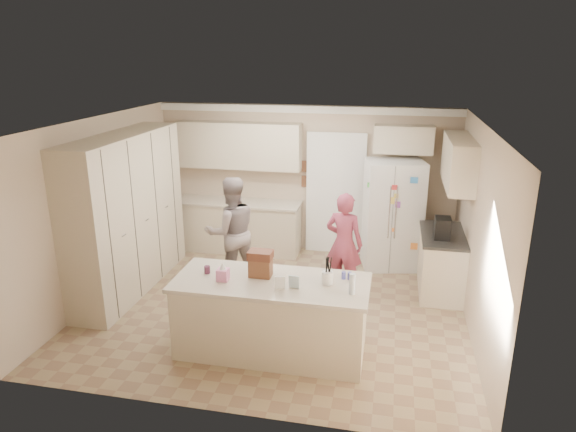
% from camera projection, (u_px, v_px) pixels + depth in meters
% --- Properties ---
extents(floor, '(5.20, 4.60, 0.02)m').
position_uv_depth(floor, '(276.00, 307.00, 7.31)').
color(floor, '#8C7956').
rests_on(floor, ground).
extents(ceiling, '(5.20, 4.60, 0.02)m').
position_uv_depth(ceiling, '(275.00, 122.00, 6.50)').
color(ceiling, white).
rests_on(ceiling, wall_back).
extents(wall_back, '(5.20, 0.02, 2.60)m').
position_uv_depth(wall_back, '(305.00, 180.00, 9.06)').
color(wall_back, '#C7B095').
rests_on(wall_back, ground).
extents(wall_front, '(5.20, 0.02, 2.60)m').
position_uv_depth(wall_front, '(219.00, 296.00, 4.75)').
color(wall_front, '#C7B095').
rests_on(wall_front, ground).
extents(wall_left, '(0.02, 4.60, 2.60)m').
position_uv_depth(wall_left, '(100.00, 208.00, 7.41)').
color(wall_left, '#C7B095').
rests_on(wall_left, ground).
extents(wall_right, '(0.02, 4.60, 2.60)m').
position_uv_depth(wall_right, '(479.00, 233.00, 6.40)').
color(wall_right, '#C7B095').
rests_on(wall_right, ground).
extents(crown_back, '(5.20, 0.08, 0.12)m').
position_uv_depth(crown_back, '(305.00, 109.00, 8.63)').
color(crown_back, white).
rests_on(crown_back, wall_back).
extents(pantry_bank, '(0.60, 2.60, 2.35)m').
position_uv_depth(pantry_bank, '(127.00, 214.00, 7.58)').
color(pantry_bank, beige).
rests_on(pantry_bank, floor).
extents(back_base_cab, '(2.20, 0.60, 0.88)m').
position_uv_depth(back_base_cab, '(239.00, 227.00, 9.26)').
color(back_base_cab, beige).
rests_on(back_base_cab, floor).
extents(back_countertop, '(2.24, 0.63, 0.04)m').
position_uv_depth(back_countertop, '(238.00, 203.00, 9.11)').
color(back_countertop, '#C0B2A3').
rests_on(back_countertop, back_base_cab).
extents(back_upper_cab, '(2.20, 0.35, 0.80)m').
position_uv_depth(back_upper_cab, '(238.00, 145.00, 8.92)').
color(back_upper_cab, beige).
rests_on(back_upper_cab, wall_back).
extents(doorway_opening, '(0.90, 0.06, 2.10)m').
position_uv_depth(doorway_opening, '(335.00, 195.00, 9.00)').
color(doorway_opening, black).
rests_on(doorway_opening, floor).
extents(doorway_casing, '(1.02, 0.03, 2.22)m').
position_uv_depth(doorway_casing, '(335.00, 196.00, 8.97)').
color(doorway_casing, white).
rests_on(doorway_casing, floor).
extents(wall_frame_upper, '(0.15, 0.02, 0.20)m').
position_uv_depth(wall_frame_upper, '(306.00, 166.00, 8.94)').
color(wall_frame_upper, brown).
rests_on(wall_frame_upper, wall_back).
extents(wall_frame_lower, '(0.15, 0.02, 0.20)m').
position_uv_depth(wall_frame_lower, '(306.00, 181.00, 9.02)').
color(wall_frame_lower, brown).
rests_on(wall_frame_lower, wall_back).
extents(refrigerator, '(1.03, 0.87, 1.80)m').
position_uv_depth(refrigerator, '(392.00, 215.00, 8.43)').
color(refrigerator, white).
rests_on(refrigerator, floor).
extents(fridge_seam, '(0.02, 0.02, 1.78)m').
position_uv_depth(fridge_seam, '(392.00, 221.00, 8.10)').
color(fridge_seam, gray).
rests_on(fridge_seam, refrigerator).
extents(fridge_dispenser, '(0.22, 0.03, 0.35)m').
position_uv_depth(fridge_dispenser, '(379.00, 206.00, 8.06)').
color(fridge_dispenser, black).
rests_on(fridge_dispenser, refrigerator).
extents(fridge_handle_l, '(0.02, 0.02, 0.85)m').
position_uv_depth(fridge_handle_l, '(389.00, 212.00, 8.05)').
color(fridge_handle_l, silver).
rests_on(fridge_handle_l, refrigerator).
extents(fridge_handle_r, '(0.02, 0.02, 0.85)m').
position_uv_depth(fridge_handle_r, '(396.00, 213.00, 8.03)').
color(fridge_handle_r, silver).
rests_on(fridge_handle_r, refrigerator).
extents(over_fridge_cab, '(0.95, 0.35, 0.45)m').
position_uv_depth(over_fridge_cab, '(404.00, 139.00, 8.32)').
color(over_fridge_cab, beige).
rests_on(over_fridge_cab, wall_back).
extents(right_base_cab, '(0.60, 1.20, 0.88)m').
position_uv_depth(right_base_cab, '(441.00, 264.00, 7.66)').
color(right_base_cab, beige).
rests_on(right_base_cab, floor).
extents(right_countertop, '(0.63, 1.24, 0.04)m').
position_uv_depth(right_countertop, '(443.00, 235.00, 7.52)').
color(right_countertop, '#2D2B28').
rests_on(right_countertop, right_base_cab).
extents(right_upper_cab, '(0.35, 1.50, 0.70)m').
position_uv_depth(right_upper_cab, '(459.00, 162.00, 7.35)').
color(right_upper_cab, beige).
rests_on(right_upper_cab, wall_right).
extents(coffee_maker, '(0.22, 0.28, 0.30)m').
position_uv_depth(coffee_maker, '(442.00, 228.00, 7.29)').
color(coffee_maker, black).
rests_on(coffee_maker, right_countertop).
extents(island_base, '(2.20, 0.90, 0.88)m').
position_uv_depth(island_base, '(271.00, 318.00, 6.11)').
color(island_base, beige).
rests_on(island_base, floor).
extents(island_top, '(2.28, 0.96, 0.05)m').
position_uv_depth(island_top, '(271.00, 283.00, 5.96)').
color(island_top, '#C0B2A3').
rests_on(island_top, island_base).
extents(utensil_crock, '(0.13, 0.13, 0.15)m').
position_uv_depth(utensil_crock, '(327.00, 278.00, 5.85)').
color(utensil_crock, white).
rests_on(utensil_crock, island_top).
extents(tissue_box, '(0.13, 0.13, 0.14)m').
position_uv_depth(tissue_box, '(223.00, 275.00, 5.95)').
color(tissue_box, pink).
rests_on(tissue_box, island_top).
extents(tissue_plume, '(0.08, 0.08, 0.08)m').
position_uv_depth(tissue_plume, '(223.00, 266.00, 5.92)').
color(tissue_plume, white).
rests_on(tissue_plume, tissue_box).
extents(dollhouse_body, '(0.26, 0.18, 0.22)m').
position_uv_depth(dollhouse_body, '(261.00, 267.00, 6.05)').
color(dollhouse_body, brown).
rests_on(dollhouse_body, island_top).
extents(dollhouse_roof, '(0.28, 0.20, 0.10)m').
position_uv_depth(dollhouse_roof, '(260.00, 255.00, 6.00)').
color(dollhouse_roof, '#592D1E').
rests_on(dollhouse_roof, dollhouse_body).
extents(jam_jar, '(0.07, 0.07, 0.09)m').
position_uv_depth(jam_jar, '(207.00, 270.00, 6.14)').
color(jam_jar, '#59263F').
rests_on(jam_jar, island_top).
extents(greeting_card_a, '(0.12, 0.06, 0.16)m').
position_uv_depth(greeting_card_a, '(280.00, 283.00, 5.72)').
color(greeting_card_a, white).
rests_on(greeting_card_a, island_top).
extents(greeting_card_b, '(0.12, 0.05, 0.16)m').
position_uv_depth(greeting_card_b, '(294.00, 282.00, 5.73)').
color(greeting_card_b, silver).
rests_on(greeting_card_b, island_top).
extents(water_bottle, '(0.07, 0.07, 0.24)m').
position_uv_depth(water_bottle, '(352.00, 284.00, 5.60)').
color(water_bottle, silver).
rests_on(water_bottle, island_top).
extents(shaker_salt, '(0.05, 0.05, 0.09)m').
position_uv_depth(shaker_salt, '(344.00, 275.00, 5.99)').
color(shaker_salt, '#4A4DA6').
rests_on(shaker_salt, island_top).
extents(shaker_pepper, '(0.05, 0.05, 0.09)m').
position_uv_depth(shaker_pepper, '(350.00, 276.00, 5.98)').
color(shaker_pepper, '#4A4DA6').
rests_on(shaker_pepper, island_top).
extents(teen_boy, '(1.04, 0.98, 1.70)m').
position_uv_depth(teen_boy, '(232.00, 232.00, 7.79)').
color(teen_boy, '#989390').
rests_on(teen_boy, floor).
extents(teen_girl, '(0.63, 0.49, 1.54)m').
position_uv_depth(teen_girl, '(344.00, 244.00, 7.53)').
color(teen_girl, '#A43F49').
rests_on(teen_girl, floor).
extents(fridge_magnets, '(0.76, 0.02, 1.44)m').
position_uv_depth(fridge_magnets, '(392.00, 222.00, 8.10)').
color(fridge_magnets, tan).
rests_on(fridge_magnets, refrigerator).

